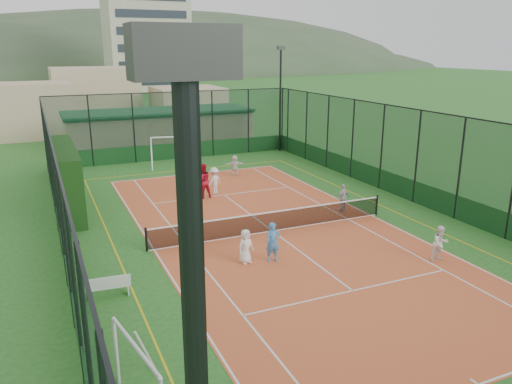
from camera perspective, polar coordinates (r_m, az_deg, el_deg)
ground at (r=23.00m, az=1.92°, el=-4.51°), size 300.00×300.00×0.00m
court_slab at (r=23.00m, az=1.92°, el=-4.50°), size 11.17×23.97×0.01m
tennis_net at (r=22.82m, az=1.93°, el=-3.26°), size 11.67×0.12×1.06m
perimeter_fence at (r=22.24m, az=1.98°, el=1.53°), size 18.12×34.12×5.00m
floodlight_ne at (r=40.41m, az=2.79°, el=10.49°), size 0.60×0.26×8.25m
clubhouse at (r=42.92m, az=-10.98°, el=7.11°), size 15.20×7.20×3.15m
apartment_tower at (r=103.82m, az=-12.62°, el=19.62°), size 15.00×12.00×30.00m
distant_hills at (r=169.82m, az=-21.13°, el=12.39°), size 200.00×60.00×24.00m
hedge_left at (r=27.51m, az=-20.86°, el=1.49°), size 1.13×7.54×3.30m
white_bench at (r=17.79m, az=-16.56°, el=-10.23°), size 1.50×0.51×0.83m
futsal_goal_near at (r=12.28m, az=-13.42°, el=-20.26°), size 2.95×1.33×1.83m
futsal_goal_far at (r=35.85m, az=-9.35°, el=4.58°), size 3.37×1.60×2.09m
child_near_left at (r=19.48m, az=-1.19°, el=-6.23°), size 0.77×0.60×1.38m
child_near_mid at (r=19.59m, az=1.95°, el=-5.75°), size 0.62×0.45×1.60m
child_near_right at (r=20.95m, az=20.32°, el=-5.54°), size 0.74×0.60×1.44m
child_far_left at (r=28.63m, az=-4.80°, el=1.29°), size 1.16×0.99×1.56m
child_far_right at (r=25.93m, az=9.91°, el=-0.65°), size 0.90×0.54×1.43m
child_far_back at (r=32.84m, az=-2.45°, el=3.08°), size 1.30×0.59×1.35m
coach at (r=27.92m, az=-6.09°, el=1.28°), size 1.00×0.80×1.95m
tennis_balls at (r=25.01m, az=6.59°, el=-2.77°), size 1.58×1.36×0.07m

